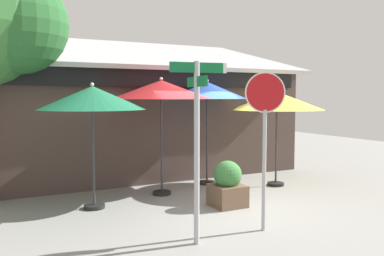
% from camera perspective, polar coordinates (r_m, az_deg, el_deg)
% --- Properties ---
extents(ground_plane, '(28.00, 28.00, 0.10)m').
position_cam_1_polar(ground_plane, '(9.20, 3.78, -10.82)').
color(ground_plane, gray).
extents(cafe_building, '(9.55, 5.49, 4.46)m').
position_cam_1_polar(cafe_building, '(13.28, -7.80, 1.53)').
color(cafe_building, '#473833').
rests_on(cafe_building, ground).
extents(street_sign_post, '(0.94, 0.88, 2.93)m').
position_cam_1_polar(street_sign_post, '(6.39, 0.71, -0.66)').
color(street_sign_post, '#A8AAB2').
rests_on(street_sign_post, ground).
extents(stop_sign, '(0.65, 0.30, 2.80)m').
position_cam_1_polar(stop_sign, '(7.15, 10.23, 0.74)').
color(stop_sign, '#A8AAB2').
rests_on(stop_sign, ground).
extents(patio_umbrella_forest_green_left, '(2.24, 2.24, 2.66)m').
position_cam_1_polar(patio_umbrella_forest_green_left, '(8.69, -13.87, 4.05)').
color(patio_umbrella_forest_green_left, black).
rests_on(patio_umbrella_forest_green_left, ground).
extents(patio_umbrella_crimson_center, '(2.39, 2.39, 2.83)m').
position_cam_1_polar(patio_umbrella_crimson_center, '(9.67, -4.36, 5.33)').
color(patio_umbrella_crimson_center, black).
rests_on(patio_umbrella_crimson_center, ground).
extents(patio_umbrella_royal_blue_right, '(2.13, 2.13, 2.83)m').
position_cam_1_polar(patio_umbrella_royal_blue_right, '(10.83, 2.15, 5.21)').
color(patio_umbrella_royal_blue_right, black).
rests_on(patio_umbrella_royal_blue_right, ground).
extents(patio_umbrella_mustard_far_right, '(2.45, 2.45, 2.57)m').
position_cam_1_polar(patio_umbrella_mustard_far_right, '(10.87, 11.89, 3.70)').
color(patio_umbrella_mustard_far_right, black).
rests_on(patio_umbrella_mustard_far_right, ground).
extents(sidewalk_planter, '(0.68, 0.68, 0.99)m').
position_cam_1_polar(sidewalk_planter, '(8.85, 5.03, -7.99)').
color(sidewalk_planter, brown).
rests_on(sidewalk_planter, ground).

